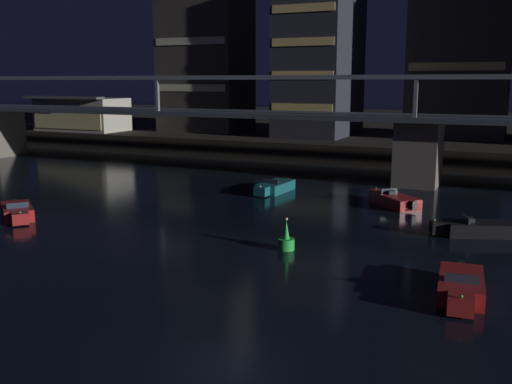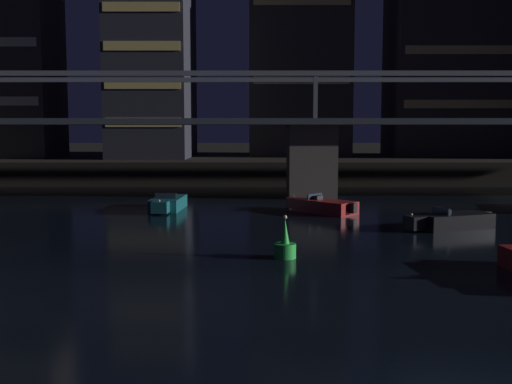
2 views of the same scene
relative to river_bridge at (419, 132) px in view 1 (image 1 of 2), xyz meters
name	(u,v)px [view 1 (image 1 of 2)]	position (x,y,z in m)	size (l,w,h in m)	color
ground_plane	(224,371)	(0.00, -36.07, -4.60)	(400.00, 400.00, 0.00)	black
far_riverbank	(467,130)	(0.00, 48.01, -3.50)	(240.00, 80.00, 2.20)	black
river_bridge	(419,132)	(0.00, 0.00, 0.00)	(104.08, 6.40, 9.38)	#605B51
tower_west_low	(205,19)	(-31.11, 18.52, 12.30)	(10.89, 8.30, 29.70)	#38332D
tower_west_tall	(320,59)	(-15.32, 19.10, 6.94)	(8.07, 12.96, 18.97)	#282833
waterfront_pavilion	(82,114)	(-46.88, 11.91, -0.16)	(12.40, 7.40, 4.70)	#B2AD9E
speedboat_near_center	(17,212)	(-21.89, -23.46, -4.18)	(4.61, 4.12, 1.16)	maroon
speedboat_near_right	(274,187)	(-10.01, -8.07, -4.18)	(2.04, 5.22, 1.16)	#196066
speedboat_mid_center	(394,200)	(-0.12, -9.34, -4.18)	(4.36, 4.41, 1.16)	maroon
speedboat_far_left	(461,287)	(6.08, -26.29, -4.18)	(2.14, 5.23, 1.16)	maroon
speedboat_far_center	(476,228)	(5.94, -15.58, -4.18)	(5.09, 3.07, 1.16)	black
channel_buoy	(286,241)	(-3.11, -22.91, -4.12)	(0.90, 0.90, 1.76)	green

